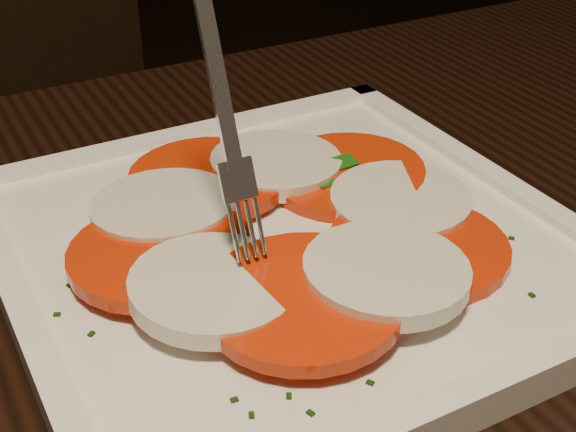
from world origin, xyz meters
TOP-DOWN VIEW (x-y plane):
  - chair at (-0.18, 0.74)m, footprint 0.48×0.48m
  - plate at (-0.07, 0.06)m, footprint 0.35×0.35m
  - caprese_salad at (-0.07, 0.06)m, footprint 0.26×0.26m
  - fork at (-0.11, 0.06)m, footprint 0.03×0.06m

SIDE VIEW (x-z plane):
  - chair at x=-0.18m, z-range 0.07..1.00m
  - plate at x=-0.07m, z-range 0.75..0.76m
  - caprese_salad at x=-0.07m, z-range 0.76..0.79m
  - fork at x=-0.11m, z-range 0.79..0.94m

